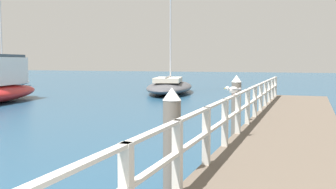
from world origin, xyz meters
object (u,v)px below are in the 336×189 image
object	(u,v)px
dock_piling_near	(172,145)
boat_0	(6,82)
seagull_foreground	(233,89)
dock_piling_far	(236,106)
boat_3	(170,86)

from	to	relation	value
dock_piling_near	boat_0	xyz separation A→B (m)	(-22.15, 21.24, -0.48)
dock_piling_near	seagull_foreground	size ratio (longest dim) A/B	4.43
dock_piling_far	boat_0	size ratio (longest dim) A/B	0.24
seagull_foreground	boat_3	distance (m)	18.84
dock_piling_near	boat_0	distance (m)	30.69
dock_piling_far	dock_piling_near	bearing A→B (deg)	-90.00
dock_piling_near	boat_0	world-z (taller)	boat_0
dock_piling_near	dock_piling_far	xyz separation A→B (m)	(0.00, 5.74, 0.00)
dock_piling_near	boat_3	size ratio (longest dim) A/B	0.15
seagull_foreground	boat_3	xyz separation A→B (m)	(-7.56, 17.22, -1.10)
seagull_foreground	boat_0	xyz separation A→B (m)	(-22.52, 18.12, -1.15)
seagull_foreground	boat_3	world-z (taller)	boat_3
dock_piling_far	seagull_foreground	bearing A→B (deg)	-81.82
boat_0	dock_piling_near	bearing A→B (deg)	126.08
dock_piling_near	dock_piling_far	world-z (taller)	same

